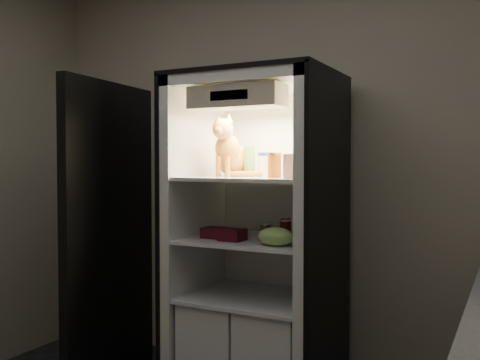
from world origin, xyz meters
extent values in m
plane|color=#BCB59D|center=(0.00, 1.80, 1.35)|extent=(3.60, 0.00, 3.60)
cube|color=white|center=(0.00, 1.67, 0.93)|extent=(0.85, 0.06, 1.85)
cube|color=white|center=(-0.40, 1.35, 0.93)|extent=(0.06, 0.70, 1.85)
cube|color=white|center=(0.40, 1.35, 0.93)|extent=(0.06, 0.70, 1.85)
cube|color=white|center=(0.00, 1.35, 1.82)|extent=(0.85, 0.70, 0.06)
cube|color=black|center=(-0.44, 1.35, 0.93)|extent=(0.02, 0.72, 1.87)
cube|color=black|center=(0.44, 1.35, 0.93)|extent=(0.02, 0.72, 1.87)
cube|color=black|center=(0.00, 1.35, 1.86)|extent=(0.90, 0.72, 0.02)
cube|color=white|center=(0.00, 1.32, 1.28)|extent=(0.73, 0.62, 0.02)
cube|color=white|center=(0.00, 1.32, 0.93)|extent=(0.73, 0.62, 0.02)
cube|color=white|center=(-0.18, 1.32, 0.35)|extent=(0.34, 0.58, 0.48)
cube|color=white|center=(0.18, 1.32, 0.35)|extent=(0.34, 0.58, 0.48)
cube|color=white|center=(0.00, 1.32, 0.60)|extent=(0.73, 0.62, 0.02)
cube|color=beige|center=(0.00, 1.11, 1.72)|extent=(0.52, 0.18, 0.12)
cube|color=black|center=(0.00, 1.02, 1.72)|extent=(0.22, 0.01, 0.05)
cube|color=black|center=(-0.84, 1.08, 0.93)|extent=(0.16, 0.87, 1.85)
cube|color=white|center=(-0.85, 1.02, 0.55)|extent=(0.13, 0.64, 0.12)
cube|color=white|center=(-0.85, 1.02, 1.05)|extent=(0.13, 0.64, 0.12)
ellipsoid|color=#CC651A|center=(-0.18, 1.42, 1.38)|extent=(0.19, 0.24, 0.19)
ellipsoid|color=#CC651A|center=(-0.18, 1.33, 1.45)|extent=(0.16, 0.14, 0.16)
sphere|color=orange|center=(-0.18, 1.27, 1.56)|extent=(0.13, 0.13, 0.12)
sphere|color=orange|center=(-0.17, 1.22, 1.55)|extent=(0.05, 0.05, 0.05)
cone|color=orange|center=(-0.21, 1.28, 1.62)|extent=(0.05, 0.05, 0.05)
cone|color=orange|center=(-0.14, 1.28, 1.62)|extent=(0.05, 0.05, 0.05)
cylinder|color=#CC651A|center=(-0.20, 1.27, 1.35)|extent=(0.03, 0.03, 0.12)
cylinder|color=#CC651A|center=(-0.15, 1.27, 1.35)|extent=(0.03, 0.03, 0.12)
cylinder|color=#CC651A|center=(-0.08, 1.34, 1.31)|extent=(0.21, 0.13, 0.03)
cylinder|color=green|center=(-0.07, 1.40, 1.37)|extent=(0.07, 0.07, 0.16)
cylinder|color=green|center=(-0.07, 1.40, 1.46)|extent=(0.07, 0.07, 0.01)
cylinder|color=white|center=(0.03, 1.43, 1.35)|extent=(0.10, 0.10, 0.12)
cylinder|color=#1945B2|center=(0.03, 1.43, 1.42)|extent=(0.10, 0.10, 0.02)
cylinder|color=maroon|center=(0.15, 1.27, 1.35)|extent=(0.08, 0.08, 0.12)
cylinder|color=gold|center=(0.15, 1.27, 1.42)|extent=(0.08, 0.08, 0.01)
cylinder|color=#A21A15|center=(0.31, 1.41, 1.39)|extent=(0.13, 0.13, 0.20)
cylinder|color=white|center=(0.31, 1.41, 1.50)|extent=(0.13, 0.13, 0.02)
cube|color=white|center=(0.30, 1.16, 1.35)|extent=(0.07, 0.07, 0.13)
cylinder|color=black|center=(0.13, 1.47, 0.99)|extent=(0.06, 0.06, 0.11)
cylinder|color=#B2B2B2|center=(0.13, 1.47, 1.05)|extent=(0.06, 0.06, 0.00)
cylinder|color=black|center=(0.28, 1.31, 1.01)|extent=(0.07, 0.07, 0.13)
cylinder|color=#B2B2B2|center=(0.28, 1.31, 1.07)|extent=(0.07, 0.07, 0.00)
cylinder|color=black|center=(0.21, 1.29, 1.00)|extent=(0.06, 0.06, 0.11)
cylinder|color=#B2B2B2|center=(0.21, 1.29, 1.05)|extent=(0.06, 0.06, 0.00)
cylinder|color=brown|center=(0.06, 1.36, 0.98)|extent=(0.06, 0.06, 0.08)
cylinder|color=#B2B2B2|center=(0.06, 1.36, 1.02)|extent=(0.06, 0.06, 0.01)
ellipsoid|color=#7DB554|center=(0.22, 1.12, 0.99)|extent=(0.19, 0.14, 0.10)
cube|color=#4B0C16|center=(-0.21, 1.23, 0.97)|extent=(0.12, 0.12, 0.06)
cube|color=#4B0C16|center=(-0.07, 1.18, 0.97)|extent=(0.13, 0.13, 0.06)
camera|label=1|loc=(1.33, -1.41, 1.38)|focal=40.00mm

